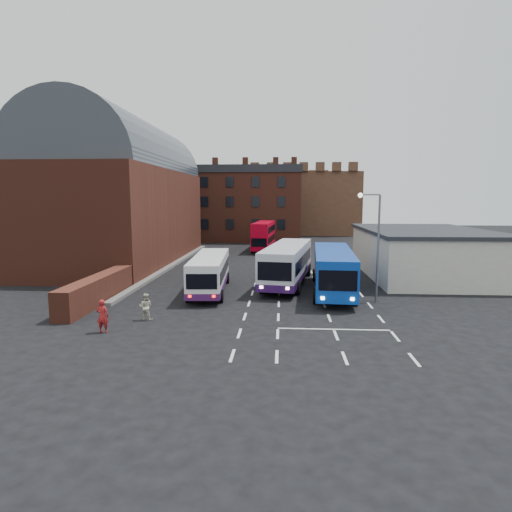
# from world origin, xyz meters

# --- Properties ---
(ground) EXTENTS (180.00, 180.00, 0.00)m
(ground) POSITION_xyz_m (0.00, 0.00, 0.00)
(ground) COLOR black
(railway_station) EXTENTS (12.00, 28.00, 16.00)m
(railway_station) POSITION_xyz_m (-15.50, 21.00, 7.64)
(railway_station) COLOR #602B1E
(railway_station) RESTS_ON ground
(forecourt_wall) EXTENTS (1.20, 10.00, 1.80)m
(forecourt_wall) POSITION_xyz_m (-10.20, 2.00, 0.90)
(forecourt_wall) COLOR #602B1E
(forecourt_wall) RESTS_ON ground
(cream_building) EXTENTS (10.40, 16.40, 4.25)m
(cream_building) POSITION_xyz_m (15.00, 14.00, 2.16)
(cream_building) COLOR beige
(cream_building) RESTS_ON ground
(brick_terrace) EXTENTS (22.00, 10.00, 11.00)m
(brick_terrace) POSITION_xyz_m (-6.00, 46.00, 5.50)
(brick_terrace) COLOR brown
(brick_terrace) RESTS_ON ground
(castle_keep) EXTENTS (22.00, 22.00, 12.00)m
(castle_keep) POSITION_xyz_m (6.00, 66.00, 6.00)
(castle_keep) COLOR brown
(castle_keep) RESTS_ON ground
(bus_white_outbound) EXTENTS (3.01, 10.09, 2.72)m
(bus_white_outbound) POSITION_xyz_m (-3.26, 6.05, 1.60)
(bus_white_outbound) COLOR silver
(bus_white_outbound) RESTS_ON ground
(bus_white_inbound) EXTENTS (4.54, 12.12, 3.23)m
(bus_white_inbound) POSITION_xyz_m (2.62, 9.19, 1.91)
(bus_white_inbound) COLOR silver
(bus_white_inbound) RESTS_ON ground
(bus_blue) EXTENTS (3.54, 11.81, 3.18)m
(bus_blue) POSITION_xyz_m (6.00, 6.23, 1.88)
(bus_blue) COLOR #0C39A3
(bus_blue) RESTS_ON ground
(bus_red_double) EXTENTS (2.98, 9.74, 3.84)m
(bus_red_double) POSITION_xyz_m (-0.34, 31.92, 2.04)
(bus_red_double) COLOR #B80018
(bus_red_double) RESTS_ON ground
(street_lamp) EXTENTS (1.45, 0.59, 7.36)m
(street_lamp) POSITION_xyz_m (8.35, 3.43, 4.44)
(street_lamp) COLOR slate
(street_lamp) RESTS_ON ground
(pedestrian_red) EXTENTS (0.66, 0.44, 1.78)m
(pedestrian_red) POSITION_xyz_m (-7.16, -4.29, 0.89)
(pedestrian_red) COLOR maroon
(pedestrian_red) RESTS_ON ground
(pedestrian_beige) EXTENTS (0.76, 0.60, 1.56)m
(pedestrian_beige) POSITION_xyz_m (-5.66, -1.83, 0.78)
(pedestrian_beige) COLOR beige
(pedestrian_beige) RESTS_ON ground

